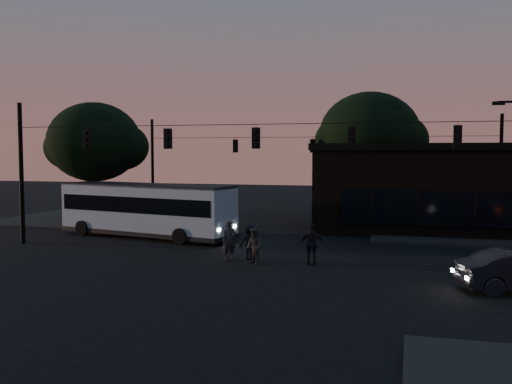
% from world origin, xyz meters
% --- Properties ---
extents(ground, '(120.00, 120.00, 0.00)m').
position_xyz_m(ground, '(0.00, 0.00, 0.00)').
color(ground, black).
rests_on(ground, ground).
extents(sidewalk_far_right, '(14.00, 10.00, 0.15)m').
position_xyz_m(sidewalk_far_right, '(12.00, 14.00, 0.07)').
color(sidewalk_far_right, black).
rests_on(sidewalk_far_right, ground).
extents(sidewalk_far_left, '(14.00, 10.00, 0.15)m').
position_xyz_m(sidewalk_far_left, '(-14.00, 14.00, 0.07)').
color(sidewalk_far_left, black).
rests_on(sidewalk_far_left, ground).
extents(building, '(15.40, 10.41, 5.40)m').
position_xyz_m(building, '(9.00, 15.97, 2.71)').
color(building, black).
rests_on(building, ground).
extents(tree_behind, '(7.60, 7.60, 9.43)m').
position_xyz_m(tree_behind, '(4.00, 22.00, 6.19)').
color(tree_behind, black).
rests_on(tree_behind, ground).
extents(tree_left, '(6.40, 6.40, 8.30)m').
position_xyz_m(tree_left, '(-14.00, 13.00, 5.57)').
color(tree_left, black).
rests_on(tree_left, ground).
extents(signal_rig_near, '(26.24, 0.30, 7.50)m').
position_xyz_m(signal_rig_near, '(0.00, 4.00, 4.45)').
color(signal_rig_near, black).
rests_on(signal_rig_near, ground).
extents(signal_rig_far, '(26.24, 0.30, 7.50)m').
position_xyz_m(signal_rig_far, '(0.00, 20.00, 4.20)').
color(signal_rig_far, black).
rests_on(signal_rig_far, ground).
extents(bus, '(11.18, 4.90, 3.07)m').
position_xyz_m(bus, '(-7.52, 7.63, 1.72)').
color(bus, '#97AEC1').
rests_on(bus, ground).
extents(pedestrian_a, '(0.77, 0.67, 1.77)m').
position_xyz_m(pedestrian_a, '(-0.82, 2.36, 0.89)').
color(pedestrian_a, black).
rests_on(pedestrian_a, ground).
extents(pedestrian_b, '(0.97, 0.96, 1.58)m').
position_xyz_m(pedestrian_b, '(0.53, 1.75, 0.79)').
color(pedestrian_b, '#34312F').
rests_on(pedestrian_b, ground).
extents(pedestrian_c, '(1.11, 0.55, 1.83)m').
position_xyz_m(pedestrian_c, '(3.02, 2.14, 0.92)').
color(pedestrian_c, black).
rests_on(pedestrian_c, ground).
extents(pedestrian_d, '(1.04, 0.60, 1.60)m').
position_xyz_m(pedestrian_d, '(0.07, 2.65, 0.80)').
color(pedestrian_d, black).
rests_on(pedestrian_d, ground).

